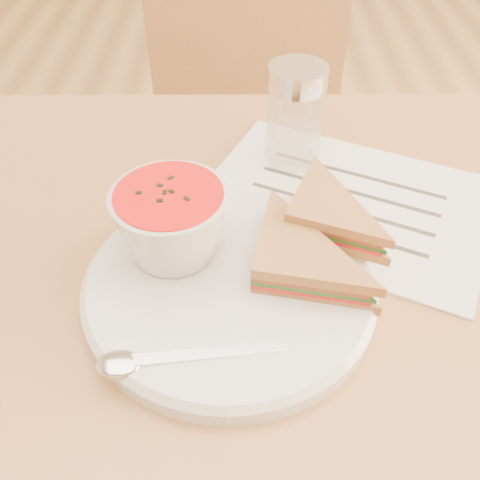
{
  "coord_description": "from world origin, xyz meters",
  "views": [
    {
      "loc": [
        -0.05,
        -0.38,
        1.14
      ],
      "look_at": [
        -0.05,
        -0.02,
        0.8
      ],
      "focal_mm": 40.0,
      "sensor_mm": 36.0,
      "label": 1
    }
  ],
  "objects_px": {
    "chair_far": "(268,153)",
    "soup_bowl": "(172,226)",
    "condiment_shaker": "(295,116)",
    "plate": "(230,286)",
    "dining_table": "(272,437)"
  },
  "relations": [
    {
      "from": "chair_far",
      "to": "soup_bowl",
      "type": "height_order",
      "value": "chair_far"
    },
    {
      "from": "chair_far",
      "to": "condiment_shaker",
      "type": "relative_size",
      "value": 8.0
    },
    {
      "from": "soup_bowl",
      "to": "condiment_shaker",
      "type": "height_order",
      "value": "condiment_shaker"
    },
    {
      "from": "plate",
      "to": "condiment_shaker",
      "type": "distance_m",
      "value": 0.24
    },
    {
      "from": "plate",
      "to": "soup_bowl",
      "type": "relative_size",
      "value": 2.53
    },
    {
      "from": "dining_table",
      "to": "soup_bowl",
      "type": "relative_size",
      "value": 9.14
    },
    {
      "from": "dining_table",
      "to": "plate",
      "type": "bearing_deg",
      "value": -145.49
    },
    {
      "from": "plate",
      "to": "soup_bowl",
      "type": "height_order",
      "value": "soup_bowl"
    },
    {
      "from": "plate",
      "to": "dining_table",
      "type": "bearing_deg",
      "value": 34.51
    },
    {
      "from": "plate",
      "to": "soup_bowl",
      "type": "distance_m",
      "value": 0.08
    },
    {
      "from": "dining_table",
      "to": "condiment_shaker",
      "type": "bearing_deg",
      "value": 84.4
    },
    {
      "from": "dining_table",
      "to": "condiment_shaker",
      "type": "distance_m",
      "value": 0.47
    },
    {
      "from": "chair_far",
      "to": "plate",
      "type": "xyz_separation_m",
      "value": [
        -0.07,
        -0.61,
        0.26
      ]
    },
    {
      "from": "dining_table",
      "to": "chair_far",
      "type": "relative_size",
      "value": 1.01
    },
    {
      "from": "chair_far",
      "to": "plate",
      "type": "distance_m",
      "value": 0.67
    }
  ]
}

